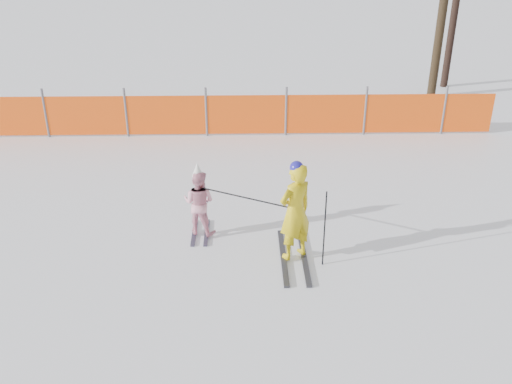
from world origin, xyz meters
TOP-DOWN VIEW (x-y plane):
  - ground at (0.00, 0.00)m, footprint 120.00×120.00m
  - adult at (0.61, 0.06)m, footprint 0.72×1.68m
  - child at (-0.97, 0.90)m, footprint 0.69×0.90m
  - ski_poles at (0.39, 0.20)m, footprint 1.94×1.00m
  - safety_fence at (-1.55, 5.85)m, footprint 15.27×0.06m

SIDE VIEW (x-z plane):
  - ground at x=0.00m, z-range 0.00..0.00m
  - safety_fence at x=-1.55m, z-range -0.07..1.18m
  - child at x=-0.97m, z-range -0.06..1.30m
  - ski_poles at x=0.39m, z-range 0.14..1.45m
  - adult at x=0.61m, z-range -0.01..1.72m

